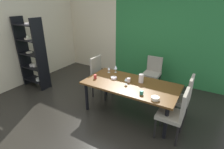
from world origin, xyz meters
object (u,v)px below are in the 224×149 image
object	(u,v)px
serving_bowl_rear	(155,98)
cup_near_shelf	(141,93)
chair_right_near	(175,112)
wine_glass_left	(126,79)
display_shelf	(32,54)
serving_bowl_front	(114,78)
chair_head_far	(153,71)
dining_table	(131,87)
pitcher_near_window	(141,78)
cup_south	(95,77)
chair_right_far	(182,96)
cup_center	(129,80)
wine_glass_west	(116,67)
chair_left_far	(100,75)
wine_glass_north	(109,69)

from	to	relation	value
serving_bowl_rear	cup_near_shelf	xyz separation A→B (m)	(-0.28, 0.05, 0.01)
chair_right_near	wine_glass_left	xyz separation A→B (m)	(-1.08, 0.23, 0.28)
cup_near_shelf	serving_bowl_rear	bearing A→B (deg)	-10.78
wine_glass_left	chair_right_near	bearing A→B (deg)	-12.03
display_shelf	serving_bowl_front	size ratio (longest dim) A/B	14.48
chair_head_far	chair_right_near	xyz separation A→B (m)	(0.98, -1.70, 0.02)
serving_bowl_front	serving_bowl_rear	world-z (taller)	serving_bowl_rear
dining_table	pitcher_near_window	world-z (taller)	pitcher_near_window
chair_head_far	cup_south	size ratio (longest dim) A/B	10.15
chair_right_far	cup_center	size ratio (longest dim) A/B	10.83
wine_glass_west	pitcher_near_window	size ratio (longest dim) A/B	0.94
chair_right_far	cup_south	bearing A→B (deg)	104.85
chair_left_far	serving_bowl_rear	bearing A→B (deg)	67.69
wine_glass_left	cup_near_shelf	bearing A→B (deg)	-28.10
dining_table	cup_south	size ratio (longest dim) A/B	21.92
serving_bowl_front	wine_glass_west	bearing A→B (deg)	113.66
cup_south	cup_near_shelf	bearing A→B (deg)	-7.12
chair_left_far	wine_glass_left	distance (m)	1.05
chair_right_near	display_shelf	distance (m)	3.96
chair_right_near	wine_glass_north	distance (m)	1.85
chair_head_far	serving_bowl_front	bearing A→B (deg)	71.31
wine_glass_west	serving_bowl_front	bearing A→B (deg)	-66.34
chair_head_far	chair_left_far	distance (m)	1.49
cup_south	cup_center	distance (m)	0.76
chair_right_far	wine_glass_left	world-z (taller)	chair_right_far
serving_bowl_front	cup_south	world-z (taller)	cup_south
cup_center	pitcher_near_window	xyz separation A→B (m)	(0.23, 0.12, 0.05)
cup_south	cup_near_shelf	size ratio (longest dim) A/B	1.21
display_shelf	chair_left_far	bearing A→B (deg)	14.56
dining_table	chair_left_far	bearing A→B (deg)	162.90
dining_table	wine_glass_west	distance (m)	0.73
chair_head_far	display_shelf	world-z (taller)	display_shelf
chair_right_far	cup_south	distance (m)	1.89
dining_table	cup_near_shelf	distance (m)	0.49
wine_glass_west	serving_bowl_front	world-z (taller)	wine_glass_west
chair_right_far	cup_near_shelf	bearing A→B (deg)	134.18
chair_right_far	serving_bowl_front	size ratio (longest dim) A/B	7.41
pitcher_near_window	cup_south	bearing A→B (deg)	-160.50
chair_left_far	cup_near_shelf	bearing A→B (deg)	65.52
chair_right_near	cup_near_shelf	world-z (taller)	chair_right_near
serving_bowl_rear	pitcher_near_window	size ratio (longest dim) A/B	0.81
display_shelf	cup_center	size ratio (longest dim) A/B	21.16
serving_bowl_rear	cup_south	bearing A→B (deg)	172.16
cup_south	chair_head_far	bearing A→B (deg)	61.85
chair_right_near	display_shelf	bearing A→B (deg)	88.17
display_shelf	cup_near_shelf	world-z (taller)	display_shelf
dining_table	cup_south	bearing A→B (deg)	-168.11
display_shelf	wine_glass_left	size ratio (longest dim) A/B	12.52
wine_glass_west	cup_south	size ratio (longest dim) A/B	1.97
chair_right_far	pitcher_near_window	world-z (taller)	chair_right_far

